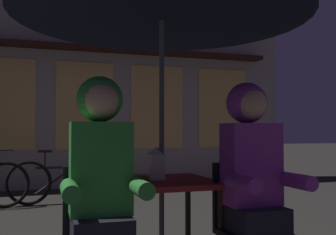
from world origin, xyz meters
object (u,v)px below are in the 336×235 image
Objects in this scene: cafe_table at (162,194)px; person_right_hooded at (253,168)px; chair_right at (249,223)px; book at (134,177)px; lantern at (157,162)px; chair_left at (99,234)px; bicycle_third at (64,181)px; person_left_hooded at (101,172)px.

person_right_hooded is (0.48, -0.43, 0.21)m from cafe_table.
chair_right is 4.35× the size of book.
chair_left is at bearing -139.44° from lantern.
book is (0.31, 0.50, 0.26)m from chair_left.
chair_left and chair_right have the same top height.
lantern is at bearing 40.56° from chair_left.
lantern is at bearing 142.98° from chair_right.
chair_left is (-0.45, -0.38, -0.37)m from lantern.
book reaches higher than cafe_table.
person_right_hooded is at bearing -41.57° from cafe_table.
cafe_table is 0.44× the size of bicycle_third.
chair_right reaches higher than cafe_table.
book is (0.34, -3.35, 0.41)m from bicycle_third.
chair_left is 0.62× the size of person_right_hooded.
chair_right is at bearing -75.54° from bicycle_third.
cafe_table is at bearing 37.55° from chair_left.
chair_left is 0.62× the size of person_left_hooded.
person_left_hooded is (-0.96, -0.06, 0.36)m from chair_right.
person_right_hooded is (0.96, 0.00, 0.00)m from person_left_hooded.
chair_right is at bearing -37.55° from cafe_table.
lantern is 0.70m from chair_left.
chair_right is at bearing -37.02° from lantern.
book is (-0.65, 0.56, -0.09)m from person_right_hooded.
lantern is 3.54m from bicycle_third.
bicycle_third is (-0.03, 3.91, -0.50)m from person_left_hooded.
person_left_hooded is at bearing -89.52° from bicycle_third.
chair_right is (0.48, -0.37, -0.15)m from cafe_table.
chair_left is at bearing -106.54° from book.
book is at bearing -84.11° from bicycle_third.
person_left_hooded is at bearing -176.61° from chair_right.
chair_left is 0.52× the size of bicycle_third.
bicycle_third is (-0.99, 3.91, -0.50)m from person_right_hooded.
chair_right is 3.98m from bicycle_third.
book is at bearing 139.13° from person_right_hooded.
person_right_hooded is (0.96, -0.06, 0.36)m from chair_left.
person_right_hooded is 0.83× the size of bicycle_third.
person_left_hooded is (-0.48, -0.43, 0.21)m from cafe_table.
chair_left is 0.96m from chair_right.
chair_left reaches higher than book.
bicycle_third is at bearing 90.48° from chair_left.
chair_left is 1.03m from person_right_hooded.
chair_left is (-0.48, -0.37, -0.15)m from cafe_table.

